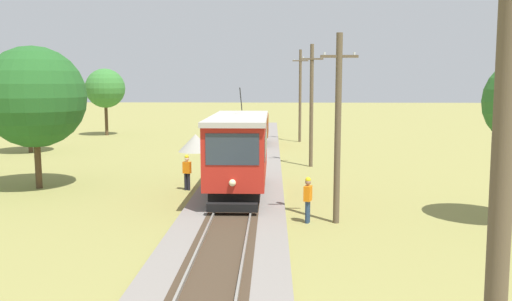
# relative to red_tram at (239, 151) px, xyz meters

# --- Properties ---
(red_tram) EXTENTS (2.60, 8.54, 4.79)m
(red_tram) POSITION_rel_red_tram_xyz_m (0.00, 0.00, 0.00)
(red_tram) COLOR red
(red_tram) RESTS_ON rail_right
(freight_car) EXTENTS (2.40, 5.20, 2.31)m
(freight_car) POSITION_rel_red_tram_xyz_m (-0.00, 19.62, -0.64)
(freight_car) COLOR #93471E
(freight_car) RESTS_ON rail_right
(utility_pole_foreground) EXTENTS (1.40, 0.45, 7.77)m
(utility_pole_foreground) POSITION_rel_red_tram_xyz_m (4.02, -18.42, 1.79)
(utility_pole_foreground) COLOR brown
(utility_pole_foreground) RESTS_ON ground
(utility_pole_near_tram) EXTENTS (1.40, 0.30, 7.17)m
(utility_pole_near_tram) POSITION_rel_red_tram_xyz_m (4.02, -4.44, 1.49)
(utility_pole_near_tram) COLOR brown
(utility_pole_near_tram) RESTS_ON ground
(utility_pole_mid) EXTENTS (1.40, 0.51, 7.73)m
(utility_pole_mid) POSITION_rel_red_tram_xyz_m (4.02, 9.02, 1.77)
(utility_pole_mid) COLOR brown
(utility_pole_mid) RESTS_ON ground
(utility_pole_far) EXTENTS (1.40, 0.45, 8.23)m
(utility_pole_far) POSITION_rel_red_tram_xyz_m (4.02, 22.79, 2.02)
(utility_pole_far) COLOR brown
(utility_pole_far) RESTS_ON ground
(gravel_pile) EXTENTS (2.69, 2.69, 1.36)m
(gravel_pile) POSITION_rel_red_tram_xyz_m (-4.43, 15.88, -1.51)
(gravel_pile) COLOR #9E998E
(gravel_pile) RESTS_ON ground
(track_worker) EXTENTS (0.36, 0.44, 1.78)m
(track_worker) POSITION_rel_red_tram_xyz_m (2.92, -4.50, -1.21)
(track_worker) COLOR navy
(track_worker) RESTS_ON ground
(second_worker) EXTENTS (0.43, 0.33, 1.78)m
(second_worker) POSITION_rel_red_tram_xyz_m (-2.69, 1.36, -1.21)
(second_worker) COLOR black
(second_worker) RESTS_ON ground
(tree_left_near) EXTENTS (5.05, 5.05, 7.16)m
(tree_left_near) POSITION_rel_red_tram_xyz_m (-10.32, 1.61, 2.43)
(tree_left_near) COLOR #4C3823
(tree_left_near) RESTS_ON ground
(tree_right_near) EXTENTS (3.93, 3.93, 6.71)m
(tree_right_near) POSITION_rel_red_tram_xyz_m (-15.28, 27.92, 2.54)
(tree_right_near) COLOR #4C3823
(tree_right_near) RESTS_ON ground
(tree_right_far) EXTENTS (4.53, 4.53, 6.47)m
(tree_right_far) POSITION_rel_red_tram_xyz_m (-16.97, 14.84, 2.00)
(tree_right_far) COLOR #4C3823
(tree_right_far) RESTS_ON ground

